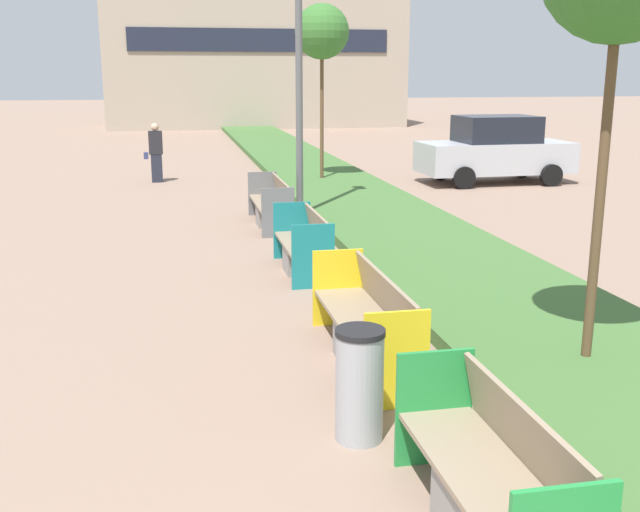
# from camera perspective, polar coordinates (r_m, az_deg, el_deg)

# --- Properties ---
(planter_grass_strip) EXTENTS (2.80, 120.00, 0.18)m
(planter_grass_strip) POSITION_cam_1_polar(r_m,az_deg,el_deg) (13.71, 6.92, 1.39)
(planter_grass_strip) COLOR #426B33
(planter_grass_strip) RESTS_ON ground
(building_backdrop) EXTENTS (16.54, 5.20, 8.54)m
(building_backdrop) POSITION_cam_1_polar(r_m,az_deg,el_deg) (44.05, -4.95, 15.38)
(building_backdrop) COLOR tan
(building_backdrop) RESTS_ON ground
(bench_green_frame) EXTENTS (0.65, 2.00, 0.94)m
(bench_green_frame) POSITION_cam_1_polar(r_m,az_deg,el_deg) (5.28, 12.79, -16.67)
(bench_green_frame) COLOR gray
(bench_green_frame) RESTS_ON ground
(bench_yellow_frame) EXTENTS (0.65, 2.47, 0.94)m
(bench_yellow_frame) POSITION_cam_1_polar(r_m,az_deg,el_deg) (8.02, 3.56, -5.39)
(bench_yellow_frame) COLOR gray
(bench_yellow_frame) RESTS_ON ground
(bench_teal_frame) EXTENTS (0.65, 1.92, 0.94)m
(bench_teal_frame) POSITION_cam_1_polar(r_m,az_deg,el_deg) (11.55, -1.23, 0.53)
(bench_teal_frame) COLOR gray
(bench_teal_frame) RESTS_ON ground
(bench_grey_frame) EXTENTS (0.65, 2.39, 0.94)m
(bench_grey_frame) POSITION_cam_1_polar(r_m,az_deg,el_deg) (15.16, -3.69, 3.75)
(bench_grey_frame) COLOR gray
(bench_grey_frame) RESTS_ON ground
(litter_bin) EXTENTS (0.42, 0.42, 0.98)m
(litter_bin) POSITION_cam_1_polar(r_m,az_deg,el_deg) (6.31, 3.03, -9.76)
(litter_bin) COLOR #9EA0A5
(litter_bin) RESTS_ON ground
(street_lamp_post) EXTENTS (0.24, 0.44, 7.90)m
(street_lamp_post) POSITION_cam_1_polar(r_m,az_deg,el_deg) (15.26, -1.64, 18.77)
(street_lamp_post) COLOR #56595B
(street_lamp_post) RESTS_ON ground
(sapling_tree_far) EXTENTS (1.45, 1.45, 4.80)m
(sapling_tree_far) POSITION_cam_1_polar(r_m,az_deg,el_deg) (20.68, 0.14, 16.66)
(sapling_tree_far) COLOR brown
(sapling_tree_far) RESTS_ON ground
(pedestrian_walking) EXTENTS (0.53, 0.24, 1.65)m
(pedestrian_walking) POSITION_cam_1_polar(r_m,az_deg,el_deg) (21.68, -12.41, 7.71)
(pedestrian_walking) COLOR #232633
(pedestrian_walking) RESTS_ON ground
(parked_car_distant) EXTENTS (4.24, 2.00, 1.86)m
(parked_car_distant) POSITION_cam_1_polar(r_m,az_deg,el_deg) (21.58, 13.21, 7.85)
(parked_car_distant) COLOR #B7BABF
(parked_car_distant) RESTS_ON ground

